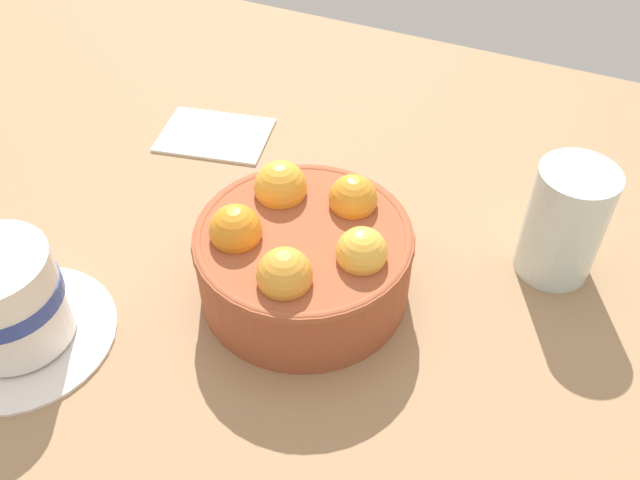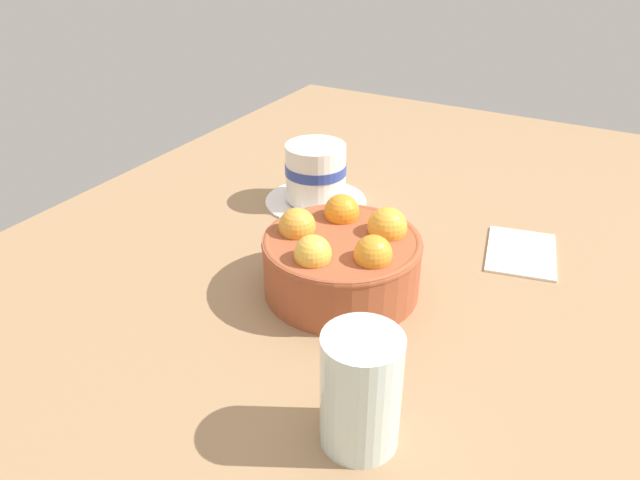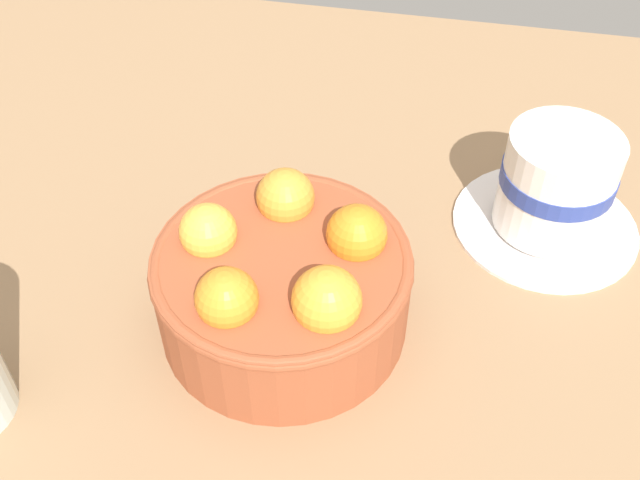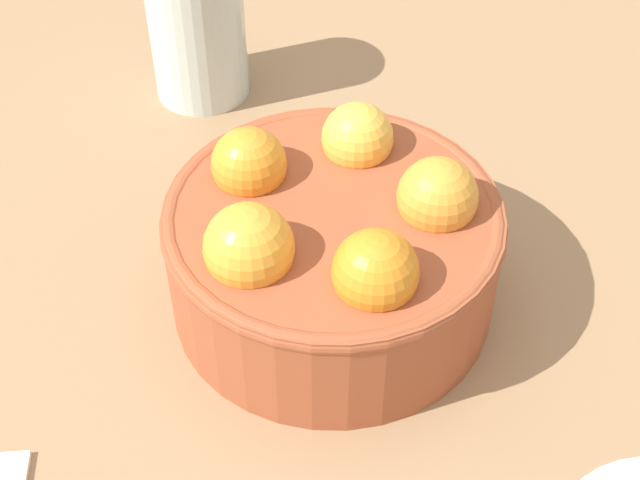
{
  "view_description": "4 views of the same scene",
  "coord_description": "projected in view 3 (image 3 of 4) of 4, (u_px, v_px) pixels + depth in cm",
  "views": [
    {
      "loc": [
        16.19,
        -33.25,
        41.84
      ],
      "look_at": [
        1.79,
        -0.92,
        7.14
      ],
      "focal_mm": 38.48,
      "sensor_mm": 36.0,
      "label": 1
    },
    {
      "loc": [
        48.85,
        24.6,
        37.35
      ],
      "look_at": [
        1.52,
        -1.79,
        6.47
      ],
      "focal_mm": 34.04,
      "sensor_mm": 36.0,
      "label": 2
    },
    {
      "loc": [
        -8.98,
        31.99,
        40.94
      ],
      "look_at": [
        -1.95,
        -2.65,
        5.65
      ],
      "focal_mm": 42.77,
      "sensor_mm": 36.0,
      "label": 3
    },
    {
      "loc": [
        -32.2,
        -3.29,
        36.31
      ],
      "look_at": [
        -0.2,
        0.63,
        4.45
      ],
      "focal_mm": 51.34,
      "sensor_mm": 36.0,
      "label": 4
    }
  ],
  "objects": [
    {
      "name": "ground_plane",
      "position": [
        286.0,
        343.0,
        0.54
      ],
      "size": [
        139.49,
        87.91,
        4.94
      ],
      "primitive_type": "cube",
      "color": "#997551"
    },
    {
      "name": "terracotta_bowl",
      "position": [
        283.0,
        282.0,
        0.5
      ],
      "size": [
        16.84,
        16.84,
        9.07
      ],
      "color": "#9E4C2D",
      "rests_on": "ground_plane"
    },
    {
      "name": "coffee_cup",
      "position": [
        555.0,
        188.0,
        0.56
      ],
      "size": [
        14.09,
        14.09,
        8.41
      ],
      "color": "white",
      "rests_on": "ground_plane"
    }
  ]
}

